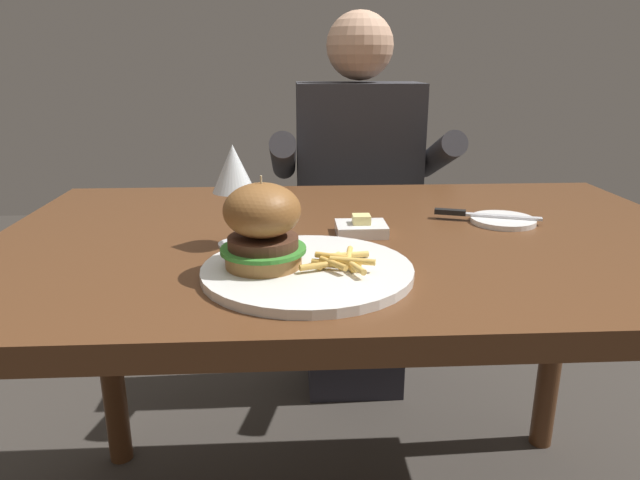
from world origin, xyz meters
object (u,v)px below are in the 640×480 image
object	(u,v)px
wine_glass	(233,172)
diner_person	(357,223)
main_plate	(307,271)
table_knife	(477,214)
burger_sandwich	(263,225)
butter_dish	(361,228)
bread_plate	(503,220)

from	to	relation	value
wine_glass	diner_person	xyz separation A→B (m)	(0.30, 0.75, -0.30)
main_plate	table_knife	world-z (taller)	table_knife
burger_sandwich	diner_person	bearing A→B (deg)	74.68
butter_dish	diner_person	distance (m)	0.73
burger_sandwich	table_knife	size ratio (longest dim) A/B	0.68
main_plate	butter_dish	distance (m)	0.23
bread_plate	table_knife	size ratio (longest dim) A/B	0.63
wine_glass	diner_person	world-z (taller)	diner_person
burger_sandwich	bread_plate	world-z (taller)	burger_sandwich
burger_sandwich	wine_glass	xyz separation A→B (m)	(-0.05, 0.14, 0.05)
main_plate	burger_sandwich	size ratio (longest dim) A/B	2.32
bread_plate	butter_dish	distance (m)	0.29
table_knife	diner_person	world-z (taller)	diner_person
butter_dish	diner_person	world-z (taller)	diner_person
main_plate	diner_person	xyz separation A→B (m)	(0.18, 0.90, -0.18)
wine_glass	bread_plate	xyz separation A→B (m)	(0.50, 0.11, -0.12)
burger_sandwich	wine_glass	size ratio (longest dim) A/B	0.78
main_plate	bread_plate	xyz separation A→B (m)	(0.39, 0.26, -0.00)
main_plate	butter_dish	xyz separation A→B (m)	(0.10, 0.20, 0.00)
main_plate	burger_sandwich	distance (m)	0.09
bread_plate	butter_dish	world-z (taller)	butter_dish
main_plate	butter_dish	size ratio (longest dim) A/B	3.42
table_knife	butter_dish	distance (m)	0.25
burger_sandwich	table_knife	distance (m)	0.49
butter_dish	diner_person	size ratio (longest dim) A/B	0.08
diner_person	bread_plate	bearing A→B (deg)	-72.18
bread_plate	table_knife	distance (m)	0.05
table_knife	wine_glass	bearing A→B (deg)	-164.37
main_plate	bread_plate	size ratio (longest dim) A/B	2.50
butter_dish	table_knife	bearing A→B (deg)	17.72
burger_sandwich	diner_person	world-z (taller)	diner_person
butter_dish	main_plate	bearing A→B (deg)	-117.38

